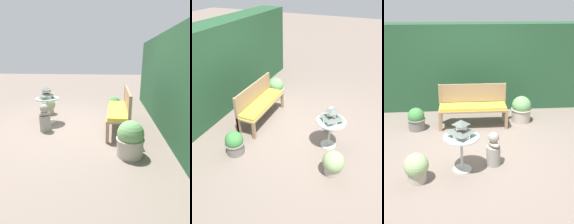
% 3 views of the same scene
% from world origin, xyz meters
% --- Properties ---
extents(ground, '(30.00, 30.00, 0.00)m').
position_xyz_m(ground, '(0.00, 0.00, 0.00)').
color(ground, '#75665B').
extents(foliage_hedge_back, '(6.40, 0.75, 2.07)m').
position_xyz_m(foliage_hedge_back, '(0.00, 2.27, 1.04)').
color(foliage_hedge_back, '#234C2D').
rests_on(foliage_hedge_back, ground).
extents(garden_bench, '(1.46, 0.44, 0.49)m').
position_xyz_m(garden_bench, '(0.02, 0.97, 0.42)').
color(garden_bench, '#937556').
rests_on(garden_bench, ground).
extents(bench_backrest, '(1.46, 0.06, 0.90)m').
position_xyz_m(bench_backrest, '(0.02, 1.17, 0.65)').
color(bench_backrest, '#937556').
rests_on(bench_backrest, ground).
extents(patio_table, '(0.57, 0.57, 0.62)m').
position_xyz_m(patio_table, '(-0.26, -0.71, 0.48)').
color(patio_table, '#B7B7B2').
rests_on(patio_table, ground).
extents(pagoda_birdhouse, '(0.35, 0.35, 0.28)m').
position_xyz_m(pagoda_birdhouse, '(-0.26, -0.71, 0.74)').
color(pagoda_birdhouse, beige).
rests_on(pagoda_birdhouse, patio_table).
extents(garden_bust, '(0.25, 0.29, 0.60)m').
position_xyz_m(garden_bust, '(0.27, -0.59, 0.27)').
color(garden_bust, gray).
rests_on(garden_bust, ground).
extents(potted_plant_bench_left, '(0.38, 0.38, 0.48)m').
position_xyz_m(potted_plant_bench_left, '(-1.19, 0.90, 0.23)').
color(potted_plant_bench_left, slate).
rests_on(potted_plant_bench_left, ground).
extents(potted_plant_table_far, '(0.38, 0.38, 0.47)m').
position_xyz_m(potted_plant_table_far, '(-0.95, -0.97, 0.24)').
color(potted_plant_table_far, '#ADA393').
rests_on(potted_plant_table_far, ground).
extents(potted_plant_patio_mid, '(0.46, 0.46, 0.59)m').
position_xyz_m(potted_plant_patio_mid, '(1.12, 1.16, 0.29)').
color(potted_plant_patio_mid, '#ADA393').
rests_on(potted_plant_patio_mid, ground).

